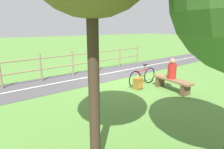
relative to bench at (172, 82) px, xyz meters
name	(u,v)px	position (x,y,z in m)	size (l,w,h in m)	color
ground_plane	(125,79)	(2.34, 0.54, -0.33)	(80.00, 80.00, 0.00)	#548438
paved_path	(34,88)	(3.31, 4.54, -0.33)	(2.46, 36.00, 0.02)	#4C494C
path_centre_line	(34,87)	(3.31, 4.54, -0.32)	(0.10, 32.00, 0.00)	silver
bench	(172,82)	(0.00, 0.00, 0.00)	(1.74, 0.49, 0.49)	brown
person_seated	(172,70)	(0.05, 0.00, 0.50)	(0.34, 0.34, 0.80)	#B2231E
bicycle	(142,77)	(1.17, 0.50, 0.04)	(0.31, 1.66, 0.89)	black
backpack	(138,83)	(0.87, 0.99, -0.11)	(0.34, 0.38, 0.46)	olive
fence_roadside	(73,61)	(4.34, 2.39, 0.40)	(1.57, 9.83, 1.26)	#847051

